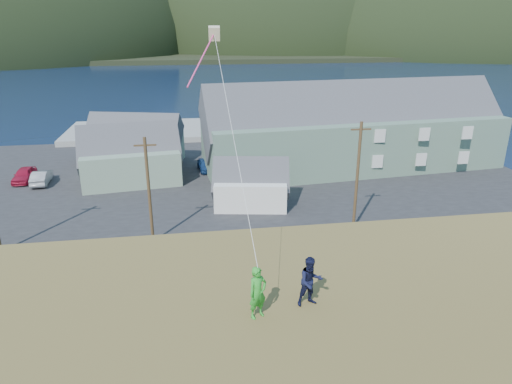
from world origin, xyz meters
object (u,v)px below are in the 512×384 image
Objects in this scene: shed_white at (251,184)px; kite_flyer_navy at (311,282)px; shed_palegreen_far at (134,141)px; lodge at (354,129)px; shed_palegreen_near at (130,157)px; wharf at (155,131)px; kite_flyer_green at (258,293)px.

shed_white is 4.43× the size of kite_flyer_navy.
shed_white is 27.37m from kite_flyer_navy.
shed_palegreen_far is (-11.84, 15.63, 0.70)m from shed_white.
shed_palegreen_far is (-25.34, 5.35, -1.85)m from lodge.
lodge is 25.20m from shed_palegreen_near.
shed_palegreen_near is 1.46× the size of shed_white.
shed_white is 19.62m from shed_palegreen_far.
shed_white is at bearing -71.83° from wharf.
shed_palegreen_far is 43.79m from kite_flyer_green.
shed_palegreen_far is at bearing 73.54° from kite_flyer_green.
shed_palegreen_near is 37.10m from kite_flyer_green.
shed_palegreen_near is at bearing 177.82° from lodge.
wharf is 2.34× the size of shed_palegreen_near.
shed_palegreen_near is at bearing -73.19° from shed_palegreen_far.
kite_flyer_green is at bearing -64.41° from shed_palegreen_far.
shed_palegreen_far is at bearing 136.88° from shed_white.
shed_palegreen_near is 6.37× the size of kite_flyer_green.
kite_flyer_navy is at bearing -118.12° from lodge.
kite_flyer_navy reaches higher than shed_palegreen_near.
wharf is 0.73× the size of lodge.
kite_flyer_green is (-17.14, -37.34, 3.38)m from lodge.
shed_palegreen_near is 37.14m from kite_flyer_navy.
shed_palegreen_near is at bearing 75.17° from kite_flyer_green.
wharf is 59.96m from kite_flyer_green.
shed_white is at bearing -38.13° from shed_palegreen_far.
shed_white is 0.62× the size of shed_palegreen_far.
kite_flyer_navy is (9.99, -42.29, 5.22)m from shed_palegreen_far.
lodge is 4.66× the size of shed_white.
shed_palegreen_near reaches higher than shed_palegreen_far.
kite_flyer_navy is at bearing -14.80° from kite_flyer_green.
wharf is at bearing 132.26° from lodge.
shed_palegreen_far is at bearing 84.58° from shed_palegreen_near.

